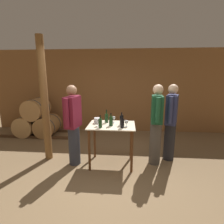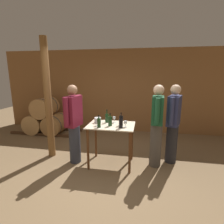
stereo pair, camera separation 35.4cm
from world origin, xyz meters
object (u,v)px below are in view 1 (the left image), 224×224
(wine_glass_near_left, at_px, (98,121))
(person_visitor_with_scarf, at_px, (171,121))
(wine_bottle_center, at_px, (111,121))
(wine_bottle_left, at_px, (107,118))
(person_visitor_bearded, at_px, (156,123))
(wine_bottle_far_left, at_px, (100,123))
(wine_glass_near_right, at_px, (127,122))
(wine_bottle_right, at_px, (122,120))
(person_host, at_px, (73,124))
(wine_glass_near_center, at_px, (114,118))
(wine_bottle_far_right, at_px, (122,123))
(ice_bucket, at_px, (97,120))
(wooden_post, at_px, (45,101))

(wine_glass_near_left, distance_m, person_visitor_with_scarf, 1.61)
(wine_bottle_center, bearing_deg, wine_bottle_left, 116.42)
(person_visitor_bearded, bearing_deg, wine_bottle_far_left, -163.69)
(wine_glass_near_right, distance_m, person_visitor_bearded, 0.66)
(wine_bottle_right, xyz_separation_m, person_host, (-1.01, -0.05, -0.09))
(wine_bottle_center, xyz_separation_m, wine_glass_near_center, (0.04, 0.25, -0.01))
(person_visitor_bearded, bearing_deg, wine_bottle_far_right, -157.11)
(wine_bottle_left, height_order, wine_glass_near_center, wine_bottle_left)
(wine_glass_near_center, height_order, person_visitor_bearded, person_visitor_bearded)
(ice_bucket, height_order, person_visitor_with_scarf, person_visitor_with_scarf)
(wine_bottle_far_left, distance_m, person_visitor_bearded, 1.18)
(wine_bottle_left, relative_size, ice_bucket, 1.95)
(wine_bottle_center, xyz_separation_m, wine_bottle_far_right, (0.23, -0.11, -0.00))
(person_visitor_with_scarf, distance_m, person_visitor_bearded, 0.42)
(wine_bottle_far_right, height_order, wine_glass_near_left, wine_bottle_far_right)
(wine_glass_near_right, bearing_deg, wine_glass_near_center, 134.53)
(wine_bottle_far_right, bearing_deg, wine_bottle_left, 135.23)
(wooden_post, distance_m, wine_bottle_far_right, 1.77)
(wine_glass_near_left, height_order, person_visitor_bearded, person_visitor_bearded)
(wine_bottle_far_right, bearing_deg, person_visitor_with_scarf, 26.07)
(person_host, bearing_deg, wine_glass_near_right, -2.87)
(wine_bottle_center, xyz_separation_m, wine_glass_near_left, (-0.25, -0.04, 0.01))
(wooden_post, relative_size, ice_bucket, 18.62)
(wooden_post, height_order, wine_bottle_far_left, wooden_post)
(wine_bottle_left, bearing_deg, person_visitor_with_scarf, 6.78)
(wine_bottle_left, height_order, wine_glass_near_left, wine_bottle_left)
(wooden_post, distance_m, wine_bottle_center, 1.53)
(wine_bottle_far_right, bearing_deg, wine_glass_near_left, 171.02)
(wine_glass_near_left, bearing_deg, wine_bottle_left, 63.16)
(wine_bottle_far_right, relative_size, person_visitor_bearded, 0.16)
(wine_bottle_far_left, relative_size, person_host, 0.15)
(wine_bottle_left, distance_m, wine_glass_near_center, 0.16)
(wine_bottle_right, bearing_deg, wooden_post, 175.18)
(wine_bottle_left, distance_m, ice_bucket, 0.20)
(person_visitor_bearded, bearing_deg, ice_bucket, -179.86)
(wine_bottle_right, xyz_separation_m, wine_bottle_far_right, (0.02, -0.19, -0.01))
(wooden_post, bearing_deg, wine_bottle_far_left, -15.93)
(wine_bottle_right, xyz_separation_m, wine_glass_near_left, (-0.47, -0.11, 0.00))
(wooden_post, distance_m, ice_bucket, 1.23)
(wine_bottle_center, distance_m, person_host, 0.80)
(wine_bottle_far_left, height_order, wine_glass_near_left, wine_bottle_far_left)
(wine_glass_near_right, xyz_separation_m, person_host, (-1.11, 0.06, -0.08))
(wine_bottle_left, xyz_separation_m, wine_bottle_center, (0.12, -0.24, -0.00))
(person_visitor_with_scarf, bearing_deg, wooden_post, -176.11)
(wine_bottle_far_left, relative_size, wine_glass_near_left, 1.74)
(wooden_post, relative_size, wine_bottle_far_right, 10.13)
(person_host, bearing_deg, ice_bucket, 17.95)
(wine_bottle_left, bearing_deg, person_visitor_bearded, -2.86)
(wooden_post, height_order, person_visitor_with_scarf, wooden_post)
(wine_glass_near_center, distance_m, person_visitor_bearded, 0.90)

